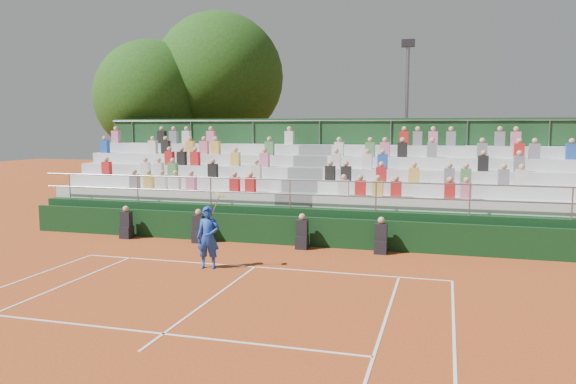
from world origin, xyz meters
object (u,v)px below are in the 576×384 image
(tree_west, at_px, (151,97))
(tree_east, at_px, (219,78))
(tennis_player, at_px, (208,237))
(floodlight_mast, at_px, (407,113))

(tree_west, xyz_separation_m, tree_east, (2.98, 2.07, 1.11))
(tennis_player, bearing_deg, tree_west, 125.08)
(tennis_player, xyz_separation_m, floodlight_mast, (4.61, 12.51, 3.80))
(tree_west, relative_size, floodlight_mast, 1.06)
(tree_east, bearing_deg, tree_west, -145.17)
(tennis_player, height_order, tree_west, tree_west)
(tree_west, bearing_deg, floodlight_mast, 1.23)
(tree_west, distance_m, floodlight_mast, 13.23)
(tennis_player, distance_m, tree_east, 16.42)
(tennis_player, bearing_deg, floodlight_mast, 69.76)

